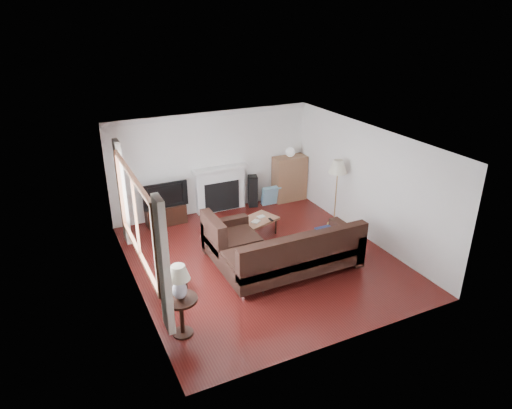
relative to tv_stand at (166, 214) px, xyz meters
name	(u,v)px	position (x,y,z in m)	size (l,w,h in m)	color
room	(263,203)	(1.31, -2.50, 1.02)	(5.10, 5.60, 2.54)	#551612
window	(136,216)	(-1.14, -2.70, 1.32)	(0.12, 2.74, 1.54)	brown
curtain_near	(164,267)	(-1.09, -4.22, 1.17)	(0.10, 0.35, 2.10)	beige
curtain_far	(122,193)	(-1.09, -1.18, 1.17)	(0.10, 0.35, 2.10)	beige
fireplace	(221,189)	(1.46, 0.14, 0.35)	(1.40, 0.26, 1.15)	white
tv_stand	(166,214)	(0.00, 0.00, 0.00)	(0.92, 0.41, 0.46)	black
television	(164,193)	(0.00, 0.00, 0.53)	(1.04, 0.14, 0.60)	black
speaker_left	(169,205)	(0.12, 0.05, 0.19)	(0.23, 0.28, 0.83)	black
speaker_right	(253,191)	(2.30, 0.05, 0.18)	(0.23, 0.27, 0.81)	black
bookshelf	(289,178)	(3.34, 0.02, 0.36)	(0.86, 0.41, 1.19)	#8B5F40
globe_lamp	(290,152)	(3.34, 0.02, 1.08)	(0.24, 0.24, 0.24)	white
sectional_sofa	(293,251)	(1.61, -3.20, 0.23)	(2.88, 2.10, 0.93)	black
coffee_table	(254,229)	(1.57, -1.55, -0.02)	(1.06, 0.58, 0.42)	#A0694C
footstool	(172,286)	(-0.69, -2.91, -0.05)	(0.43, 0.43, 0.36)	black
floor_lamp	(336,194)	(3.53, -1.81, 0.57)	(0.41, 0.41, 1.60)	#BD8C41
side_table	(182,316)	(-0.84, -4.02, 0.10)	(0.53, 0.53, 0.66)	black
table_lamp	(179,283)	(-0.84, -4.02, 0.72)	(0.35, 0.35, 0.57)	silver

